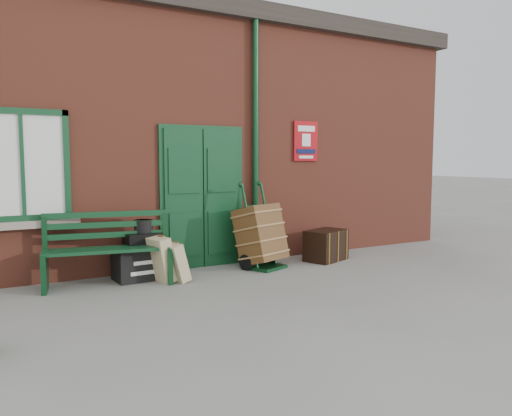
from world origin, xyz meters
TOP-DOWN VIEW (x-y plane):
  - ground at (0.00, 0.00)m, footprint 80.00×80.00m
  - station_building at (-0.00, 3.49)m, footprint 10.30×4.30m
  - bench at (-1.91, 1.01)m, footprint 1.74×0.81m
  - houdini_trunk at (-1.35, 1.12)m, footprint 0.92×0.54m
  - strongbox at (-1.40, 1.12)m, footprint 0.51×0.38m
  - hatbox at (-1.37, 1.15)m, footprint 0.28×0.28m
  - suitcase_back at (-1.24, 0.81)m, footprint 0.37×0.50m
  - suitcase_front at (-1.06, 0.71)m, footprint 0.38×0.46m
  - porter_trolley at (0.47, 0.93)m, footprint 0.84×0.88m
  - dark_trunk at (1.73, 0.88)m, footprint 0.85×0.70m

SIDE VIEW (x-z plane):
  - ground at x=0.00m, z-range 0.00..0.00m
  - houdini_trunk at x=-1.35m, z-range 0.00..0.45m
  - dark_trunk at x=1.73m, z-range 0.00..0.53m
  - suitcase_front at x=-1.06m, z-range 0.00..0.56m
  - suitcase_back at x=-1.24m, z-range 0.00..0.65m
  - porter_trolley at x=0.47m, z-range -0.15..1.19m
  - bench at x=-1.91m, z-range 0.00..1.04m
  - strongbox at x=-1.40m, z-range 0.45..0.67m
  - hatbox at x=-1.37m, z-range 0.67..0.85m
  - station_building at x=0.00m, z-range -0.02..4.34m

